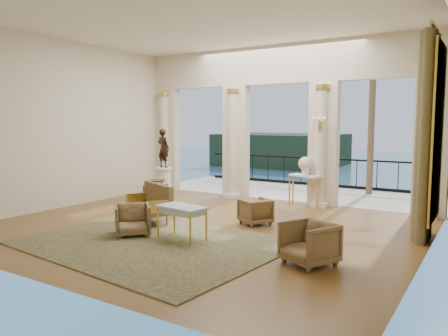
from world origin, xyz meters
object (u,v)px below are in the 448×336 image
Objects in this scene: pedestal at (164,185)px; statue at (163,148)px; armchair_a at (133,218)px; console_table at (305,180)px; armchair_c at (255,210)px; settee at (151,203)px; side_table at (156,184)px; armchair_b at (309,241)px; game_table at (182,210)px; armchair_d at (159,196)px.

pedestal is 1.08m from statue.
console_table is at bearing 22.45° from armchair_a.
settee is (-2.15, -1.10, 0.11)m from armchair_c.
side_table is (-3.14, -2.58, -0.04)m from console_table.
armchair_c is 0.57× the size of statue.
pedestal reaches higher than armchair_a.
armchair_b is 0.98× the size of side_table.
pedestal is at bearing 142.27° from game_table.
armchair_a is 0.91× the size of armchair_b.
side_table is at bearing 73.19° from armchair_a.
settee is 4.40m from console_table.
armchair_b is 0.73× the size of game_table.
console_table is at bearing 82.87° from settee.
armchair_a is 1.13m from game_table.
settee reaches higher than armchair_b.
armchair_d is 4.02m from console_table.
armchair_d is (-1.30, 2.32, 0.01)m from armchair_a.
game_table is at bearing -39.96° from side_table.
game_table is (1.06, 0.27, 0.25)m from armchair_a.
console_table is at bearing 138.79° from armchair_b.
armchair_c is 0.45× the size of settee.
pedestal is 1.33m from side_table.
console_table is at bearing -102.19° from armchair_d.
pedestal is 1.01× the size of console_table.
armchair_d is 1.32m from pedestal.
pedestal reaches higher than armchair_d.
game_table reaches higher than armchair_c.
statue is (-5.76, 3.24, 1.16)m from armchair_b.
console_table reaches higher than game_table.
console_table is at bearing 88.87° from game_table.
armchair_b is 2.92m from armchair_c.
statue is (-1.54, 2.29, 1.11)m from settee.
side_table is at bearing 150.68° from settee.
armchair_c is at bearing 161.84° from armchair_b.
armchair_c is (-2.08, 2.04, -0.06)m from armchair_b.
settee is (0.81, -1.20, 0.08)m from armchair_d.
statue reaches higher than armchair_d.
pedestal is at bearing 148.07° from settee.
armchair_a is 2.68m from side_table.
console_table reaches higher than armchair_c.
armchair_a is 0.72× the size of console_table.
armchair_c is 0.90× the size of armchair_d.
statue reaches higher than pedestal.
statue is 1.44× the size of side_table.
pedestal is 0.87× the size of statue.
armchair_c is 0.62× the size of game_table.
armchair_c is at bearing 6.04° from armchair_a.
armchair_b is at bearing 157.55° from statue.
pedestal is (-2.03, 3.42, 0.12)m from armchair_a.
armchair_c is 2.41m from settee.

